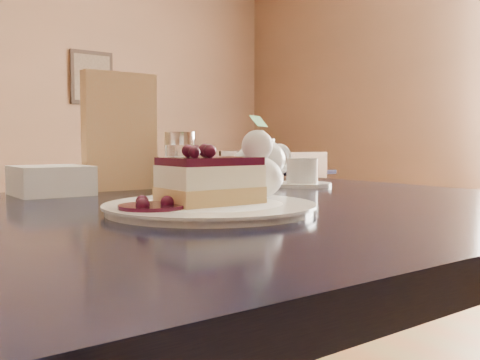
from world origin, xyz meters
TOP-DOWN VIEW (x-y plane):
  - main_table at (0.02, 0.30)m, footprint 1.36×0.92m
  - dessert_plate at (0.01, 0.25)m, footprint 0.29×0.29m
  - cheesecake_slice at (0.01, 0.25)m, footprint 0.14×0.10m
  - whipped_cream at (0.11, 0.26)m, footprint 0.08×0.08m
  - berry_sauce at (-0.08, 0.25)m, footprint 0.09×0.09m
  - tea_set at (0.44, 0.62)m, footprint 0.18×0.28m
  - menu_card at (0.07, 0.66)m, footprint 0.16×0.04m
  - sugar_shaker at (0.19, 0.61)m, footprint 0.07×0.07m
  - napkin_stack at (-0.08, 0.64)m, footprint 0.14×0.14m
  - bg_table_far_right at (2.75, 3.25)m, footprint 1.00×1.68m

SIDE VIEW (x-z plane):
  - bg_table_far_right at x=2.75m, z-range -0.49..0.62m
  - main_table at x=0.02m, z-range 0.33..1.16m
  - dessert_plate at x=0.01m, z-range 0.83..0.84m
  - berry_sauce at x=-0.08m, z-range 0.84..0.85m
  - napkin_stack at x=-0.08m, z-range 0.83..0.89m
  - cheesecake_slice at x=0.01m, z-range 0.84..0.91m
  - whipped_cream at x=0.11m, z-range 0.84..0.91m
  - tea_set at x=0.44m, z-range 0.82..0.94m
  - sugar_shaker at x=0.19m, z-range 0.83..0.96m
  - menu_card at x=0.07m, z-range 0.83..1.08m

